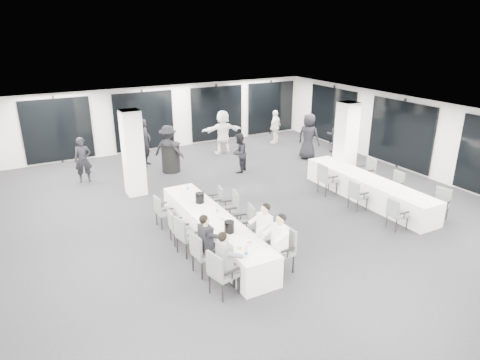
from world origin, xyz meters
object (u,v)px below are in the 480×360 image
at_px(chair_main_right_far, 217,200).
at_px(standing_guest_f, 223,129).
at_px(chair_side_left_mid, 357,194).
at_px(chair_side_right_far, 367,171).
at_px(standing_guest_b, 239,150).
at_px(chair_main_left_second, 202,251).
at_px(chair_side_left_far, 326,177).
at_px(banquet_table_side, 367,189).
at_px(chair_main_left_far, 162,210).
at_px(chair_main_right_near, 283,247).
at_px(standing_guest_h, 336,133).
at_px(standing_guest_a, 145,139).
at_px(ice_bucket_far, 200,198).
at_px(ice_bucket_near, 229,227).
at_px(chair_main_right_fourth, 231,207).
at_px(chair_main_right_mid, 247,221).
at_px(chair_side_right_near, 440,202).
at_px(chair_main_right_second, 267,238).
at_px(banquet_table_main, 214,230).
at_px(standing_guest_g, 83,157).
at_px(chair_side_right_mid, 395,184).
at_px(chair_side_left_near, 396,212).
at_px(chair_main_left_mid, 185,234).
at_px(standing_guest_e, 309,134).
at_px(standing_guest_c, 168,146).
at_px(cocktail_table, 171,158).
at_px(chair_main_left_fourth, 176,225).
at_px(standing_guest_d, 275,125).

xyz_separation_m(chair_main_right_far, standing_guest_f, (3.01, 5.61, 0.58)).
distance_m(chair_side_left_mid, chair_side_right_far, 2.11).
bearing_deg(standing_guest_b, chair_main_left_second, 14.42).
bearing_deg(chair_side_left_far, banquet_table_side, 42.00).
bearing_deg(chair_main_left_far, chair_main_right_near, 22.66).
xyz_separation_m(standing_guest_f, standing_guest_h, (4.38, -2.19, -0.20)).
height_order(chair_main_right_far, standing_guest_a, standing_guest_a).
distance_m(chair_main_left_far, ice_bucket_far, 1.12).
bearing_deg(ice_bucket_near, chair_main_right_fourth, 61.35).
relative_size(chair_main_right_mid, chair_main_right_fourth, 0.93).
bearing_deg(chair_main_right_near, chair_side_right_far, -65.00).
height_order(banquet_table_side, ice_bucket_near, ice_bucket_near).
bearing_deg(chair_side_right_near, chair_main_right_second, 71.53).
xyz_separation_m(banquet_table_main, chair_main_left_far, (-0.83, 1.56, 0.14)).
bearing_deg(standing_guest_g, standing_guest_f, 14.18).
bearing_deg(chair_side_left_far, chair_main_right_mid, -65.35).
bearing_deg(chair_side_right_mid, banquet_table_side, 69.24).
bearing_deg(standing_guest_g, chair_side_right_far, -25.08).
height_order(chair_side_left_near, standing_guest_b, standing_guest_b).
distance_m(banquet_table_side, chair_main_left_mid, 6.38).
xyz_separation_m(banquet_table_side, chair_main_right_far, (-4.70, 1.27, 0.11)).
relative_size(chair_main_right_mid, chair_side_right_far, 0.92).
bearing_deg(chair_side_right_mid, ice_bucket_far, 83.06).
distance_m(chair_main_left_second, standing_guest_a, 8.34).
xyz_separation_m(chair_main_left_second, chair_side_left_far, (5.52, 2.45, 0.01)).
distance_m(standing_guest_e, standing_guest_h, 1.66).
distance_m(chair_main_left_far, chair_side_left_far, 5.52).
bearing_deg(standing_guest_c, standing_guest_f, -109.33).
xyz_separation_m(chair_main_right_second, standing_guest_g, (-2.90, 7.58, 0.41)).
bearing_deg(cocktail_table, banquet_table_main, -99.75).
bearing_deg(chair_main_left_mid, standing_guest_a, 160.12).
relative_size(chair_main_left_fourth, chair_main_right_near, 0.85).
height_order(banquet_table_main, standing_guest_f, standing_guest_f).
height_order(chair_side_left_mid, ice_bucket_near, ice_bucket_near).
distance_m(chair_main_right_far, chair_side_left_near, 5.01).
xyz_separation_m(standing_guest_c, ice_bucket_near, (-0.98, -6.84, -0.14)).
height_order(chair_side_right_near, standing_guest_a, standing_guest_a).
distance_m(chair_side_left_far, standing_guest_g, 8.44).
relative_size(cocktail_table, chair_main_left_far, 1.21).
height_order(chair_main_left_mid, chair_side_right_far, chair_side_right_far).
height_order(banquet_table_main, chair_main_left_far, chair_main_left_far).
bearing_deg(standing_guest_b, cocktail_table, -70.70).
bearing_deg(banquet_table_main, chair_side_right_mid, -1.05).
height_order(chair_side_right_far, standing_guest_a, standing_guest_a).
bearing_deg(standing_guest_d, chair_main_right_mid, 22.78).
bearing_deg(chair_side_right_near, ice_bucket_near, 69.56).
xyz_separation_m(chair_side_left_mid, chair_side_right_mid, (1.66, 0.03, 0.01)).
height_order(standing_guest_d, ice_bucket_far, standing_guest_d).
relative_size(chair_main_left_mid, standing_guest_b, 0.58).
bearing_deg(banquet_table_side, standing_guest_f, 103.82).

